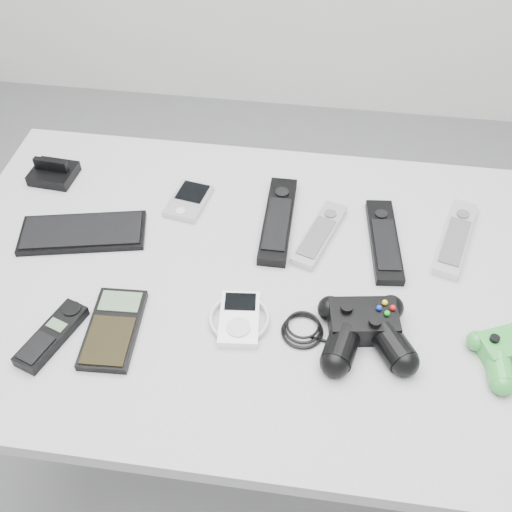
# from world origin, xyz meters

# --- Properties ---
(floor) EXTENTS (3.50, 3.50, 0.00)m
(floor) POSITION_xyz_m (0.00, 0.00, 0.00)
(floor) COLOR slate
(floor) RESTS_ON ground
(desk) EXTENTS (1.18, 0.76, 0.79)m
(desk) POSITION_xyz_m (-0.06, -0.06, 0.72)
(desk) COLOR #959597
(desk) RESTS_ON floor
(pda_keyboard) EXTENTS (0.26, 0.15, 0.01)m
(pda_keyboard) POSITION_xyz_m (-0.41, -0.00, 0.80)
(pda_keyboard) COLOR black
(pda_keyboard) RESTS_ON desk
(dock_bracket) EXTENTS (0.09, 0.09, 0.05)m
(dock_bracket) POSITION_xyz_m (-0.53, 0.15, 0.82)
(dock_bracket) COLOR black
(dock_bracket) RESTS_ON desk
(pda) EXTENTS (0.09, 0.12, 0.02)m
(pda) POSITION_xyz_m (-0.22, 0.11, 0.80)
(pda) COLOR #AEAEB5
(pda) RESTS_ON desk
(remote_silver_a) EXTENTS (0.10, 0.19, 0.02)m
(remote_silver_a) POSITION_xyz_m (0.05, 0.05, 0.80)
(remote_silver_a) COLOR #AEAEB5
(remote_silver_a) RESTS_ON desk
(remote_black_a) EXTENTS (0.06, 0.24, 0.02)m
(remote_black_a) POSITION_xyz_m (-0.03, 0.08, 0.81)
(remote_black_a) COLOR black
(remote_black_a) RESTS_ON desk
(remote_black_b) EXTENTS (0.07, 0.22, 0.02)m
(remote_black_b) POSITION_xyz_m (0.17, 0.05, 0.80)
(remote_black_b) COLOR black
(remote_black_b) RESTS_ON desk
(remote_silver_b) EXTENTS (0.10, 0.21, 0.02)m
(remote_silver_b) POSITION_xyz_m (0.31, 0.08, 0.80)
(remote_silver_b) COLOR silver
(remote_silver_b) RESTS_ON desk
(cordless_handset) EXTENTS (0.09, 0.15, 0.02)m
(cordless_handset) POSITION_xyz_m (-0.37, -0.25, 0.80)
(cordless_handset) COLOR black
(cordless_handset) RESTS_ON desk
(calculator) EXTENTS (0.09, 0.17, 0.02)m
(calculator) POSITION_xyz_m (-0.28, -0.22, 0.80)
(calculator) COLOR black
(calculator) RESTS_ON desk
(mp3_player) EXTENTS (0.12, 0.12, 0.02)m
(mp3_player) POSITION_xyz_m (-0.07, -0.17, 0.80)
(mp3_player) COLOR white
(mp3_player) RESTS_ON desk
(controller_black) EXTENTS (0.29, 0.21, 0.05)m
(controller_black) POSITION_xyz_m (0.14, -0.17, 0.82)
(controller_black) COLOR black
(controller_black) RESTS_ON desk
(controller_green) EXTENTS (0.16, 0.17, 0.04)m
(controller_green) POSITION_xyz_m (0.37, -0.18, 0.81)
(controller_green) COLOR #247D22
(controller_green) RESTS_ON desk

